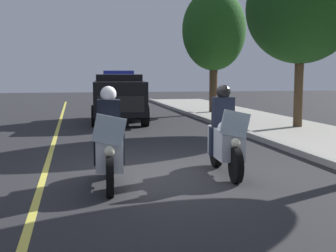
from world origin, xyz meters
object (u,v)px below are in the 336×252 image
tree_behind_suv (214,31)px  police_motorcycle_lead_left (109,146)px  police_suv (119,96)px  police_motorcycle_lead_right (225,138)px  tree_far_back (301,9)px

tree_behind_suv → police_motorcycle_lead_left: bearing=-23.8°
police_motorcycle_lead_left → police_suv: 10.60m
police_motorcycle_lead_right → tree_behind_suv: tree_behind_suv is taller
tree_far_back → police_motorcycle_lead_right: bearing=-36.5°
police_motorcycle_lead_left → police_motorcycle_lead_right: same height
tree_far_back → police_suv: bearing=-121.6°
police_suv → tree_far_back: size_ratio=0.85×
police_motorcycle_lead_left → tree_behind_suv: (-13.57, 5.98, 3.26)m
police_motorcycle_lead_left → tree_far_back: tree_far_back is taller
police_suv → police_motorcycle_lead_right: bearing=6.2°
tree_behind_suv → police_suv: bearing=-57.7°
police_suv → tree_far_back: (3.60, 5.86, 3.04)m
police_suv → police_motorcycle_lead_left: bearing=-6.3°
police_motorcycle_lead_right → police_suv: bearing=-173.8°
police_motorcycle_lead_left → tree_behind_suv: size_ratio=0.37×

